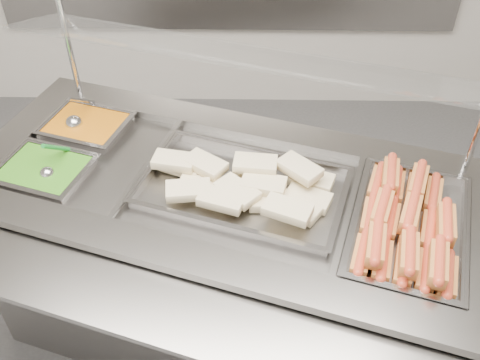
{
  "coord_description": "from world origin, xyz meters",
  "views": [
    {
      "loc": [
        0.13,
        -0.93,
        2.24
      ],
      "look_at": [
        0.11,
        0.5,
        0.96
      ],
      "focal_mm": 40.0,
      "sensor_mm": 36.0,
      "label": 1
    }
  ],
  "objects_px": {
    "pan_hotdogs": "(407,232)",
    "pan_wraps": "(243,191)",
    "steam_counter": "(228,265)",
    "serving_spoon": "(49,169)",
    "ladle": "(75,122)",
    "sneeze_guard": "(247,58)"
  },
  "relations": [
    {
      "from": "pan_hotdogs",
      "to": "serving_spoon",
      "type": "relative_size",
      "value": 3.71
    },
    {
      "from": "serving_spoon",
      "to": "steam_counter",
      "type": "bearing_deg",
      "value": -4.04
    },
    {
      "from": "pan_hotdogs",
      "to": "serving_spoon",
      "type": "height_order",
      "value": "serving_spoon"
    },
    {
      "from": "steam_counter",
      "to": "ladle",
      "type": "bearing_deg",
      "value": 151.47
    },
    {
      "from": "sneeze_guard",
      "to": "pan_wraps",
      "type": "distance_m",
      "value": 0.47
    },
    {
      "from": "pan_hotdogs",
      "to": "pan_wraps",
      "type": "height_order",
      "value": "same"
    },
    {
      "from": "steam_counter",
      "to": "pan_wraps",
      "type": "xyz_separation_m",
      "value": [
        0.06,
        -0.02,
        0.44
      ]
    },
    {
      "from": "steam_counter",
      "to": "serving_spoon",
      "type": "distance_m",
      "value": 0.82
    },
    {
      "from": "pan_hotdogs",
      "to": "ladle",
      "type": "height_order",
      "value": "ladle"
    },
    {
      "from": "steam_counter",
      "to": "sneeze_guard",
      "type": "relative_size",
      "value": 1.23
    },
    {
      "from": "ladle",
      "to": "serving_spoon",
      "type": "distance_m",
      "value": 0.3
    },
    {
      "from": "steam_counter",
      "to": "serving_spoon",
      "type": "relative_size",
      "value": 12.08
    },
    {
      "from": "steam_counter",
      "to": "serving_spoon",
      "type": "xyz_separation_m",
      "value": [
        -0.66,
        0.05,
        0.48
      ]
    },
    {
      "from": "pan_hotdogs",
      "to": "serving_spoon",
      "type": "bearing_deg",
      "value": 169.16
    },
    {
      "from": "steam_counter",
      "to": "pan_hotdogs",
      "type": "height_order",
      "value": "pan_hotdogs"
    },
    {
      "from": "sneeze_guard",
      "to": "serving_spoon",
      "type": "height_order",
      "value": "sneeze_guard"
    },
    {
      "from": "ladle",
      "to": "pan_wraps",
      "type": "bearing_deg",
      "value": -27.68
    },
    {
      "from": "steam_counter",
      "to": "ladle",
      "type": "relative_size",
      "value": 10.98
    },
    {
      "from": "pan_hotdogs",
      "to": "pan_wraps",
      "type": "xyz_separation_m",
      "value": [
        -0.56,
        0.18,
        0.02
      ]
    },
    {
      "from": "steam_counter",
      "to": "pan_hotdogs",
      "type": "relative_size",
      "value": 3.26
    },
    {
      "from": "pan_hotdogs",
      "to": "ladle",
      "type": "relative_size",
      "value": 3.37
    },
    {
      "from": "ladle",
      "to": "pan_hotdogs",
      "type": "bearing_deg",
      "value": -23.43
    }
  ]
}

